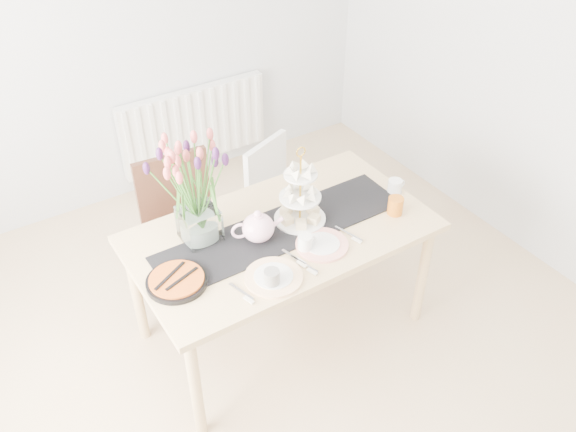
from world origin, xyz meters
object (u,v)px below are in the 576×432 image
tulip_vase (194,179)px  dining_table (282,241)px  chair_white (279,192)px  tart_tin (177,281)px  mug_grey (272,278)px  plate_left (274,277)px  teapot (258,228)px  mug_white (305,243)px  cake_stand (300,203)px  mug_orange (395,206)px  radiator (194,125)px  cream_jug (395,186)px  plate_right (322,245)px  chair_brown (183,218)px

tulip_vase → dining_table: bearing=-23.3°
chair_white → tart_tin: size_ratio=2.73×
dining_table → tulip_vase: (-0.39, 0.17, 0.45)m
mug_grey → plate_left: size_ratio=0.32×
tart_tin → plate_left: (0.41, -0.22, -0.01)m
teapot → mug_white: (0.16, -0.19, -0.04)m
cake_stand → mug_orange: cake_stand is taller
dining_table → tulip_vase: bearing=156.7°
radiator → cake_stand: size_ratio=2.92×
chair_white → tulip_vase: (-0.77, -0.47, 0.66)m
chair_white → cream_jug: bearing=-84.6°
plate_left → plate_right: 0.34m
mug_white → chair_brown: bearing=110.4°
chair_brown → mug_orange: (0.91, -0.86, 0.27)m
radiator → plate_left: bearing=-104.7°
cake_stand → teapot: bearing=-174.9°
cake_stand → mug_grey: 0.53m
mug_white → radiator: bearing=81.4°
dining_table → chair_white: chair_white is taller
radiator → cake_stand: (-0.19, -1.77, 0.42)m
chair_brown → plate_right: (0.41, -0.87, 0.22)m
cream_jug → tart_tin: bearing=-174.0°
tulip_vase → mug_grey: size_ratio=7.51×
chair_brown → mug_orange: chair_brown is taller
teapot → tulip_vase: bearing=161.4°
tulip_vase → mug_orange: size_ratio=6.74×
cream_jug → tart_tin: cream_jug is taller
dining_table → cream_jug: size_ratio=19.83×
teapot → plate_right: (0.25, -0.21, -0.08)m
plate_right → mug_grey: bearing=-163.5°
chair_white → cake_stand: cake_stand is taller
radiator → mug_white: mug_white is taller
plate_left → chair_brown: bearing=94.3°
plate_left → chair_white: bearing=56.8°
chair_brown → plate_left: 0.97m
teapot → plate_left: teapot is taller
teapot → mug_orange: bearing=1.9°
dining_table → chair_white: 0.77m
mug_grey → plate_right: mug_grey is taller
teapot → mug_grey: (-0.12, -0.32, -0.04)m
tulip_vase → mug_white: bearing=-42.2°
radiator → mug_white: size_ratio=13.28×
teapot → cream_jug: bearing=14.0°
mug_white → plate_left: mug_white is taller
cream_jug → tulip_vase: bearing=173.9°
dining_table → cake_stand: bearing=7.1°
mug_orange → chair_brown: bearing=94.5°
chair_brown → plate_left: bearing=-81.2°
plate_left → mug_grey: bearing=-130.6°
teapot → mug_orange: teapot is taller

